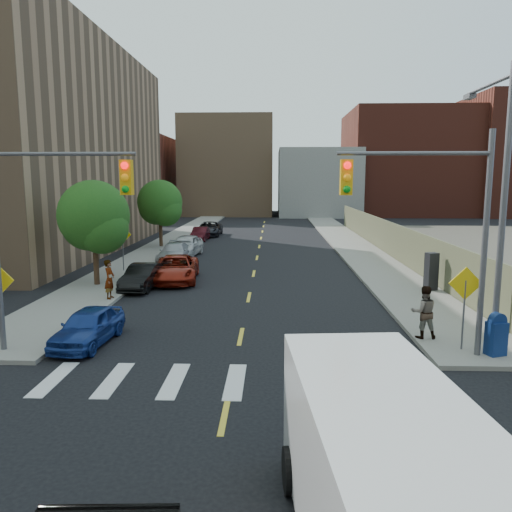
# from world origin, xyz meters

# --- Properties ---
(ground) EXTENTS (160.00, 160.00, 0.00)m
(ground) POSITION_xyz_m (0.00, 0.00, 0.00)
(ground) COLOR black
(ground) RESTS_ON ground
(sidewalk_nw) EXTENTS (3.50, 73.00, 0.15)m
(sidewalk_nw) POSITION_xyz_m (-7.75, 41.50, 0.07)
(sidewalk_nw) COLOR gray
(sidewalk_nw) RESTS_ON ground
(sidewalk_ne) EXTENTS (3.50, 73.00, 0.15)m
(sidewalk_ne) POSITION_xyz_m (7.75, 41.50, 0.07)
(sidewalk_ne) COLOR gray
(sidewalk_ne) RESTS_ON ground
(fence_north) EXTENTS (0.12, 44.00, 2.50)m
(fence_north) POSITION_xyz_m (9.60, 28.00, 1.25)
(fence_north) COLOR #5D5D41
(fence_north) RESTS_ON ground
(bg_bldg_west) EXTENTS (14.00, 18.00, 12.00)m
(bg_bldg_west) POSITION_xyz_m (-22.00, 70.00, 6.00)
(bg_bldg_west) COLOR #592319
(bg_bldg_west) RESTS_ON ground
(bg_bldg_midwest) EXTENTS (14.00, 16.00, 15.00)m
(bg_bldg_midwest) POSITION_xyz_m (-6.00, 72.00, 7.50)
(bg_bldg_midwest) COLOR #8C6B4C
(bg_bldg_midwest) RESTS_ON ground
(bg_bldg_center) EXTENTS (12.00, 16.00, 10.00)m
(bg_bldg_center) POSITION_xyz_m (8.00, 70.00, 5.00)
(bg_bldg_center) COLOR gray
(bg_bldg_center) RESTS_ON ground
(bg_bldg_east) EXTENTS (18.00, 18.00, 16.00)m
(bg_bldg_east) POSITION_xyz_m (22.00, 72.00, 8.00)
(bg_bldg_east) COLOR #592319
(bg_bldg_east) RESTS_ON ground
(signal_nw) EXTENTS (4.59, 0.30, 7.00)m
(signal_nw) POSITION_xyz_m (-5.98, 6.00, 4.53)
(signal_nw) COLOR #59595E
(signal_nw) RESTS_ON ground
(signal_ne) EXTENTS (4.59, 0.30, 7.00)m
(signal_ne) POSITION_xyz_m (5.98, 6.00, 4.53)
(signal_ne) COLOR #59595E
(signal_ne) RESTS_ON ground
(streetlight_ne) EXTENTS (0.25, 3.70, 9.00)m
(streetlight_ne) POSITION_xyz_m (8.20, 6.90, 5.22)
(streetlight_ne) COLOR #59595E
(streetlight_ne) RESTS_ON ground
(warn_sign_ne) EXTENTS (1.06, 0.06, 2.83)m
(warn_sign_ne) POSITION_xyz_m (7.20, 6.50, 1.99)
(warn_sign_ne) COLOR #59595E
(warn_sign_ne) RESTS_ON ground
(warn_sign_midwest) EXTENTS (1.06, 0.06, 2.83)m
(warn_sign_midwest) POSITION_xyz_m (-7.80, 20.00, 1.99)
(warn_sign_midwest) COLOR #59595E
(warn_sign_midwest) RESTS_ON ground
(tree_west_near) EXTENTS (3.66, 3.64, 5.52)m
(tree_west_near) POSITION_xyz_m (-8.00, 16.05, 3.48)
(tree_west_near) COLOR #332114
(tree_west_near) RESTS_ON ground
(tree_west_far) EXTENTS (3.66, 3.64, 5.52)m
(tree_west_far) POSITION_xyz_m (-8.00, 31.05, 3.48)
(tree_west_far) COLOR #332114
(tree_west_far) RESTS_ON ground
(parked_car_blue) EXTENTS (1.76, 3.75, 1.24)m
(parked_car_blue) POSITION_xyz_m (-5.11, 7.00, 0.62)
(parked_car_blue) COLOR navy
(parked_car_blue) RESTS_ON ground
(parked_car_black) EXTENTS (1.62, 3.94, 1.27)m
(parked_car_black) POSITION_xyz_m (-5.50, 15.63, 0.63)
(parked_car_black) COLOR black
(parked_car_black) RESTS_ON ground
(parked_car_red) EXTENTS (2.81, 5.26, 1.41)m
(parked_car_red) POSITION_xyz_m (-4.20, 17.60, 0.70)
(parked_car_red) COLOR maroon
(parked_car_red) RESTS_ON ground
(parked_car_silver) EXTENTS (1.86, 4.51, 1.30)m
(parked_car_silver) POSITION_xyz_m (-5.50, 23.91, 0.65)
(parked_car_silver) COLOR #A2A5AA
(parked_car_silver) RESTS_ON ground
(parked_car_white) EXTENTS (2.26, 4.74, 1.56)m
(parked_car_white) POSITION_xyz_m (-5.20, 26.63, 0.78)
(parked_car_white) COLOR silver
(parked_car_white) RESTS_ON ground
(parked_car_maroon) EXTENTS (1.36, 3.75, 1.23)m
(parked_car_maroon) POSITION_xyz_m (-5.50, 36.02, 0.61)
(parked_car_maroon) COLOR #390B11
(parked_car_maroon) RESTS_ON ground
(parked_car_grey) EXTENTS (2.33, 4.99, 1.38)m
(parked_car_grey) POSITION_xyz_m (-5.21, 39.89, 0.69)
(parked_car_grey) COLOR black
(parked_car_grey) RESTS_ON ground
(cargo_van) EXTENTS (2.80, 5.94, 2.64)m
(cargo_van) POSITION_xyz_m (2.69, -2.46, 1.39)
(cargo_van) COLOR silver
(cargo_van) RESTS_ON ground
(mailbox) EXTENTS (0.66, 0.57, 1.35)m
(mailbox) POSITION_xyz_m (8.04, 6.00, 0.80)
(mailbox) COLOR navy
(mailbox) RESTS_ON sidewalk_ne
(payphone) EXTENTS (0.66, 0.60, 1.85)m
(payphone) POSITION_xyz_m (8.91, 15.24, 1.07)
(payphone) COLOR black
(payphone) RESTS_ON sidewalk_ne
(pedestrian_west) EXTENTS (0.44, 0.66, 1.79)m
(pedestrian_west) POSITION_xyz_m (-6.30, 12.92, 1.05)
(pedestrian_west) COLOR gray
(pedestrian_west) RESTS_ON sidewalk_nw
(pedestrian_east) EXTENTS (0.89, 0.70, 1.82)m
(pedestrian_east) POSITION_xyz_m (6.30, 7.63, 1.06)
(pedestrian_east) COLOR gray
(pedestrian_east) RESTS_ON sidewalk_ne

